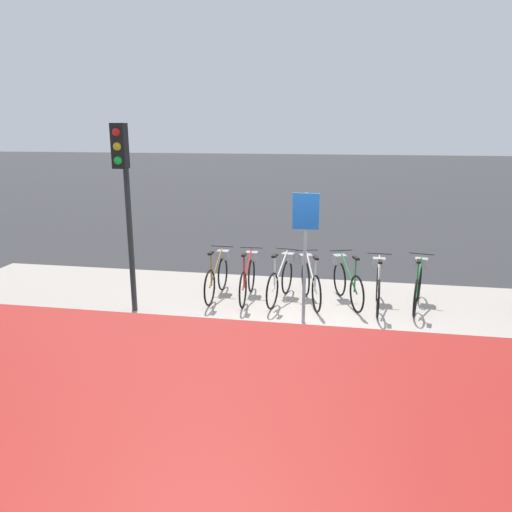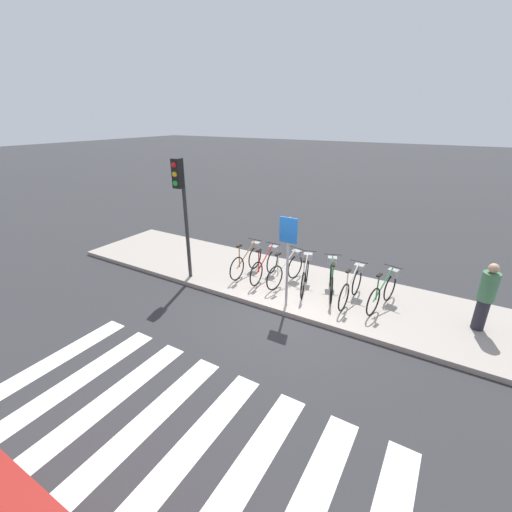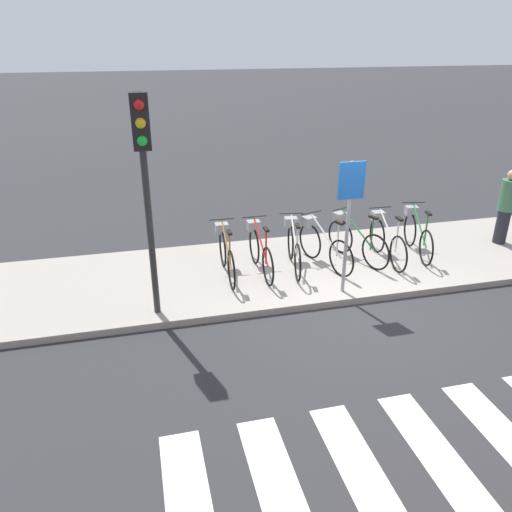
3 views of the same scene
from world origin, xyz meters
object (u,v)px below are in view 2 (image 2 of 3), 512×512
at_px(parked_bicycle_4, 331,277).
at_px(parked_bicycle_1, 266,263).
at_px(parked_bicycle_0, 248,259).
at_px(parked_bicycle_5, 352,285).
at_px(parked_bicycle_3, 305,273).
at_px(traffic_light, 181,195).
at_px(pedestrian, 486,296).
at_px(parked_bicycle_2, 287,268).
at_px(parked_bicycle_6, 384,290).
at_px(sign_post, 288,247).

bearing_deg(parked_bicycle_4, parked_bicycle_1, -177.33).
distance_m(parked_bicycle_0, parked_bicycle_5, 3.14).
distance_m(parked_bicycle_1, parked_bicycle_5, 2.51).
xyz_separation_m(parked_bicycle_0, parked_bicycle_3, (1.85, -0.02, 0.00)).
bearing_deg(parked_bicycle_0, traffic_light, -137.99).
relative_size(parked_bicycle_5, pedestrian, 1.05).
distance_m(parked_bicycle_2, parked_bicycle_3, 0.56).
distance_m(parked_bicycle_5, parked_bicycle_6, 0.76).
height_order(parked_bicycle_2, sign_post, sign_post).
relative_size(parked_bicycle_0, parked_bicycle_4, 1.06).
bearing_deg(parked_bicycle_2, parked_bicycle_6, 1.18).
bearing_deg(parked_bicycle_6, parked_bicycle_0, -179.04).
height_order(parked_bicycle_0, parked_bicycle_3, same).
height_order(pedestrian, traffic_light, traffic_light).
distance_m(parked_bicycle_3, sign_post, 1.57).
distance_m(parked_bicycle_2, pedestrian, 4.65).
relative_size(parked_bicycle_2, traffic_light, 0.48).
xyz_separation_m(parked_bicycle_1, parked_bicycle_2, (0.66, 0.02, 0.00)).
xyz_separation_m(parked_bicycle_4, pedestrian, (3.37, 0.05, 0.37)).
bearing_deg(sign_post, parked_bicycle_0, 148.00).
bearing_deg(parked_bicycle_2, parked_bicycle_0, -179.50).
height_order(parked_bicycle_1, parked_bicycle_4, same).
relative_size(parked_bicycle_0, parked_bicycle_1, 1.00).
distance_m(traffic_light, sign_post, 3.27).
bearing_deg(parked_bicycle_4, parked_bicycle_6, -0.67).
relative_size(parked_bicycle_3, parked_bicycle_6, 0.98).
relative_size(parked_bicycle_1, traffic_light, 0.49).
xyz_separation_m(traffic_light, sign_post, (3.15, 0.05, -0.89)).
bearing_deg(parked_bicycle_1, parked_bicycle_3, -0.55).
relative_size(parked_bicycle_1, parked_bicycle_4, 1.06).
bearing_deg(parked_bicycle_6, sign_post, -149.71).
bearing_deg(pedestrian, traffic_light, -169.65).
xyz_separation_m(parked_bicycle_2, traffic_light, (-2.61, -1.20, 1.99)).
xyz_separation_m(parked_bicycle_1, parked_bicycle_6, (3.26, 0.07, 0.00)).
relative_size(parked_bicycle_1, parked_bicycle_5, 1.00).
distance_m(parked_bicycle_0, pedestrian, 5.93).
bearing_deg(parked_bicycle_3, pedestrian, 2.13).
bearing_deg(parked_bicycle_5, parked_bicycle_3, 177.81).
bearing_deg(parked_bicycle_2, parked_bicycle_5, -2.52).
relative_size(pedestrian, sign_post, 0.69).
height_order(parked_bicycle_4, parked_bicycle_5, same).
relative_size(parked_bicycle_3, sign_post, 0.71).
bearing_deg(traffic_light, parked_bicycle_6, 13.57).
bearing_deg(pedestrian, parked_bicycle_1, -178.49).
relative_size(parked_bicycle_0, parked_bicycle_3, 1.04).
relative_size(traffic_light, sign_post, 1.49).
bearing_deg(sign_post, parked_bicycle_4, 59.31).
bearing_deg(sign_post, parked_bicycle_3, 88.67).
height_order(parked_bicycle_4, sign_post, sign_post).
relative_size(parked_bicycle_0, sign_post, 0.73).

